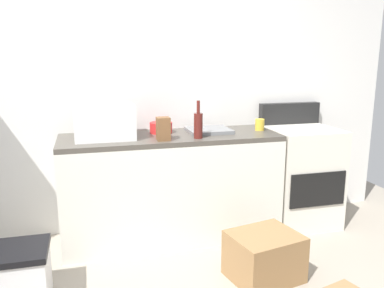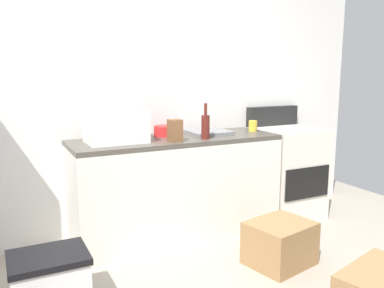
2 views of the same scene
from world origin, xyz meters
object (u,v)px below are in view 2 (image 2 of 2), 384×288
Objects in this scene: microwave at (116,125)px; knife_block at (175,131)px; coffee_mug at (253,126)px; cardboard_box_small at (280,243)px; storage_bin at (50,283)px; mixing_bowl at (165,131)px; wine_bottle at (205,126)px; stove_oven at (286,171)px.

knife_block is at bearing -23.30° from microwave.
coffee_mug reaches higher than cardboard_box_small.
knife_block is at bearing 25.88° from storage_bin.
knife_block is 0.31m from mixing_bowl.
knife_block is (-0.90, -0.20, 0.04)m from coffee_mug.
coffee_mug is (0.61, 0.19, -0.06)m from wine_bottle.
wine_bottle is at bearing 1.51° from knife_block.
coffee_mug is 0.53× the size of mixing_bowl.
coffee_mug is at bearing -7.11° from mixing_bowl.
microwave is 0.99× the size of cardboard_box_small.
microwave is 0.49m from mixing_bowl.
stove_oven is 3.67× the size of wine_bottle.
storage_bin is (-1.66, 0.12, 0.03)m from cardboard_box_small.
mixing_bowl is at bearing 172.89° from coffee_mug.
stove_oven is at bearing 48.66° from cardboard_box_small.
cardboard_box_small is at bearing -47.46° from knife_block.
stove_oven is 2.39× the size of storage_bin.
coffee_mug is 0.22× the size of cardboard_box_small.
stove_oven is 11.00× the size of coffee_mug.
stove_oven is 0.64m from coffee_mug.
coffee_mug is (-0.42, 0.01, 0.48)m from stove_oven.
wine_bottle is at bearing -14.05° from microwave.
microwave is 2.56× the size of knife_block.
mixing_bowl reaches higher than cardboard_box_small.
stove_oven is 1.14m from cardboard_box_small.
stove_oven reaches higher than mixing_bowl.
coffee_mug is at bearing 0.46° from microwave.
microwave reaches higher than coffee_mug.
storage_bin is at bearing -163.38° from stove_oven.
stove_oven is 2.39× the size of microwave.
cardboard_box_small is (0.55, -0.94, -0.78)m from mixing_bowl.
coffee_mug is 0.56× the size of knife_block.
stove_oven is 2.51m from storage_bin.
knife_block reaches higher than mixing_bowl.
microwave is 1.33m from coffee_mug.
coffee_mug is at bearing 179.25° from stove_oven.
wine_bottle is 1.67× the size of knife_block.
storage_bin is (-1.36, -0.53, -0.82)m from wine_bottle.
microwave reaches higher than mixing_bowl.
microwave is at bearing -179.83° from stove_oven.
stove_oven reaches higher than cardboard_box_small.
mixing_bowl is 1.58m from storage_bin.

